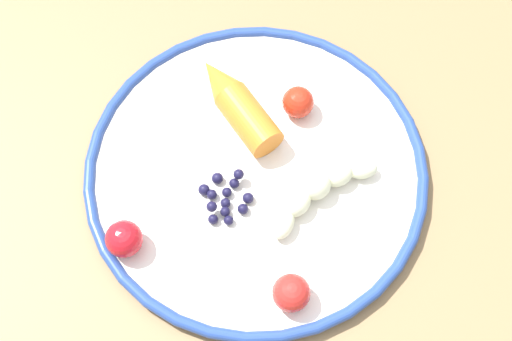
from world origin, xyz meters
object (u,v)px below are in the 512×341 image
tomato_near (291,293)px  tomato_far (124,239)px  plate (256,172)px  tomato_mid (295,100)px  carrot_orange (236,103)px  banana (319,190)px  dining_table (269,178)px  blueberry_pile (225,197)px

tomato_near → tomato_far: size_ratio=0.99×
plate → tomato_near: bearing=140.8°
tomato_mid → carrot_orange: bearing=41.2°
carrot_orange → tomato_mid: size_ratio=3.75×
tomato_near → carrot_orange: bearing=-38.2°
tomato_far → tomato_mid: bearing=-100.5°
plate → carrot_orange: size_ratio=2.81×
plate → tomato_near: 0.14m
carrot_orange → tomato_mid: 0.06m
banana → tomato_near: tomato_near is taller
tomato_far → tomato_near: bearing=-161.4°
dining_table → tomato_mid: 0.12m
banana → tomato_mid: bearing=-40.8°
dining_table → blueberry_pile: bearing=91.4°
dining_table → carrot_orange: bearing=-8.6°
plate → blueberry_pile: size_ratio=5.77×
dining_table → carrot_orange: 0.12m
dining_table → banana: 0.13m
tomato_mid → tomato_far: bearing=79.5°
plate → tomato_far: bearing=69.3°
tomato_near → tomato_mid: tomato_near is taller
tomato_far → banana: bearing=-127.2°
blueberry_pile → dining_table: bearing=-88.6°
blueberry_pile → carrot_orange: bearing=-59.0°
blueberry_pile → tomato_far: tomato_far is taller
blueberry_pile → banana: bearing=-139.6°
plate → tomato_mid: 0.09m
plate → tomato_mid: bearing=-82.2°
carrot_orange → tomato_mid: carrot_orange is taller
carrot_orange → tomato_far: bearing=91.5°
carrot_orange → tomato_near: size_ratio=3.48×
carrot_orange → tomato_far: (-0.00, 0.18, -0.00)m
dining_table → banana: (-0.07, 0.02, 0.11)m
carrot_orange → tomato_far: size_ratio=3.46×
banana → tomato_near: bearing=111.4°
dining_table → banana: banana is taller
banana → blueberry_pile: banana is taller
blueberry_pile → tomato_near: size_ratio=1.70×
blueberry_pile → tomato_mid: size_ratio=1.83×
dining_table → blueberry_pile: 0.13m
dining_table → plate: (-0.01, 0.04, 0.09)m
blueberry_pile → tomato_near: 0.12m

